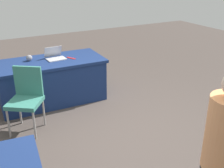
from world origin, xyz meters
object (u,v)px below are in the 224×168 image
person_presenter (224,155)px  yarn_ball (29,58)px  chair_near_front (26,96)px  laptop_silver (55,57)px  scissors_red (71,58)px  table_foreground (51,81)px

person_presenter → yarn_ball: bearing=11.5°
chair_near_front → laptop_silver: laptop_silver is taller
person_presenter → scissors_red: bearing=0.6°
scissors_red → table_foreground: bearing=-127.2°
yarn_ball → scissors_red: size_ratio=0.58×
table_foreground → scissors_red: size_ratio=10.54×
chair_near_front → scissors_red: chair_near_front is taller
table_foreground → yarn_ball: size_ratio=18.23×
yarn_ball → scissors_red: (-0.69, 0.21, -0.05)m
laptop_silver → scissors_red: (-0.25, 0.10, -0.04)m
table_foreground → yarn_ball: yarn_ball is taller
yarn_ball → scissors_red: bearing=163.1°
yarn_ball → person_presenter: bearing=101.3°
table_foreground → chair_near_front: 1.00m
person_presenter → yarn_ball: (0.71, -3.56, -0.07)m
person_presenter → laptop_silver: size_ratio=4.82×
chair_near_front → person_presenter: size_ratio=0.59×
chair_near_front → yarn_ball: size_ratio=9.11×
table_foreground → laptop_silver: (-0.12, -0.05, 0.42)m
scissors_red → laptop_silver: bearing=-140.7°
person_presenter → laptop_silver: person_presenter is taller
chair_near_front → scissors_red: size_ratio=5.27×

